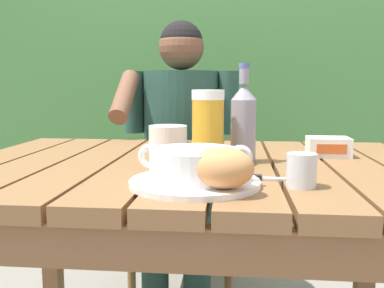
{
  "coord_description": "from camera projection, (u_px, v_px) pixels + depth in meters",
  "views": [
    {
      "loc": [
        0.11,
        -1.1,
        0.96
      ],
      "look_at": [
        0.02,
        -0.16,
        0.83
      ],
      "focal_mm": 39.95,
      "sensor_mm": 36.0,
      "label": 1
    }
  ],
  "objects": [
    {
      "name": "dining_table",
      "position": [
        192.0,
        199.0,
        1.13
      ],
      "size": [
        1.23,
        0.87,
        0.76
      ],
      "color": "brown",
      "rests_on": "ground_plane"
    },
    {
      "name": "hedge_backdrop",
      "position": [
        225.0,
        54.0,
        2.81
      ],
      "size": [
        3.79,
        0.9,
        2.7
      ],
      "color": "#477E40",
      "rests_on": "ground_plane"
    },
    {
      "name": "chair_near_diner",
      "position": [
        186.0,
        186.0,
        2.03
      ],
      "size": [
        0.46,
        0.42,
        0.95
      ],
      "color": "olive",
      "rests_on": "ground_plane"
    },
    {
      "name": "person_eating",
      "position": [
        180.0,
        141.0,
        1.8
      ],
      "size": [
        0.48,
        0.47,
        1.22
      ],
      "color": "#264A3E",
      "rests_on": "ground_plane"
    },
    {
      "name": "serving_plate",
      "position": [
        195.0,
        182.0,
        0.86
      ],
      "size": [
        0.26,
        0.26,
        0.01
      ],
      "color": "white",
      "rests_on": "dining_table"
    },
    {
      "name": "soup_bowl",
      "position": [
        195.0,
        164.0,
        0.85
      ],
      "size": [
        0.23,
        0.18,
        0.07
      ],
      "color": "white",
      "rests_on": "serving_plate"
    },
    {
      "name": "bread_roll",
      "position": [
        223.0,
        168.0,
        0.78
      ],
      "size": [
        0.13,
        0.11,
        0.08
      ],
      "color": "tan",
      "rests_on": "serving_plate"
    },
    {
      "name": "beer_glass",
      "position": [
        208.0,
        128.0,
        1.06
      ],
      "size": [
        0.08,
        0.08,
        0.19
      ],
      "color": "gold",
      "rests_on": "dining_table"
    },
    {
      "name": "beer_bottle",
      "position": [
        243.0,
        122.0,
        1.1
      ],
      "size": [
        0.07,
        0.07,
        0.26
      ],
      "color": "gray",
      "rests_on": "dining_table"
    },
    {
      "name": "water_glass_small",
      "position": [
        301.0,
        170.0,
        0.84
      ],
      "size": [
        0.06,
        0.06,
        0.07
      ],
      "color": "silver",
      "rests_on": "dining_table"
    },
    {
      "name": "butter_tub",
      "position": [
        328.0,
        147.0,
        1.2
      ],
      "size": [
        0.12,
        0.09,
        0.05
      ],
      "color": "white",
      "rests_on": "dining_table"
    },
    {
      "name": "table_knife",
      "position": [
        260.0,
        178.0,
        0.91
      ],
      "size": [
        0.16,
        0.03,
        0.01
      ],
      "color": "silver",
      "rests_on": "dining_table"
    },
    {
      "name": "diner_bowl",
      "position": [
        168.0,
        135.0,
        1.46
      ],
      "size": [
        0.13,
        0.13,
        0.06
      ],
      "color": "white",
      "rests_on": "dining_table"
    }
  ]
}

